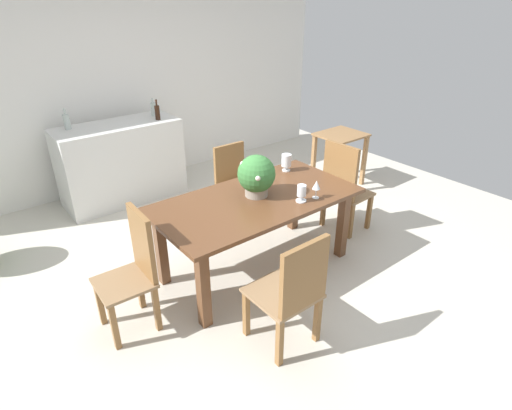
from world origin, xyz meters
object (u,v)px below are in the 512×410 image
(wine_bottle_green, at_px, (157,112))
(wine_glass, at_px, (316,186))
(chair_near_left, at_px, (293,290))
(chair_foot_end, at_px, (343,184))
(flower_centerpiece, at_px, (256,175))
(wine_bottle_tall, at_px, (153,109))
(chair_head_end, at_px, (134,267))
(wine_bottle_amber, at_px, (67,121))
(crystal_vase_center_near, at_px, (286,161))
(kitchen_counter, at_px, (122,163))
(chair_far_right, at_px, (235,180))
(side_table, at_px, (340,147))
(crystal_vase_left, at_px, (302,192))
(dining_table, at_px, (256,209))

(wine_bottle_green, bearing_deg, wine_glass, -83.03)
(chair_near_left, bearing_deg, chair_foot_end, -150.09)
(flower_centerpiece, relative_size, wine_bottle_tall, 1.73)
(chair_head_end, height_order, wine_glass, chair_head_end)
(wine_bottle_tall, bearing_deg, wine_bottle_amber, 175.86)
(wine_glass, height_order, wine_bottle_tall, wine_bottle_tall)
(wine_bottle_amber, bearing_deg, wine_bottle_green, -15.18)
(crystal_vase_center_near, distance_m, kitchen_counter, 2.24)
(chair_head_end, distance_m, chair_far_right, 1.88)
(chair_foot_end, xyz_separation_m, crystal_vase_center_near, (-0.56, 0.32, 0.31))
(chair_far_right, relative_size, side_table, 1.24)
(chair_near_left, xyz_separation_m, crystal_vase_center_near, (1.06, 1.26, 0.34))
(chair_head_end, distance_m, wine_glass, 1.69)
(chair_far_right, distance_m, kitchen_counter, 1.56)
(wine_bottle_tall, height_order, wine_bottle_amber, wine_bottle_amber)
(chair_head_end, bearing_deg, flower_centerpiece, 94.32)
(kitchen_counter, xyz_separation_m, wine_bottle_tall, (0.54, 0.06, 0.58))
(chair_near_left, height_order, wine_bottle_tall, wine_bottle_tall)
(chair_foot_end, bearing_deg, wine_bottle_green, 23.91)
(chair_head_end, xyz_separation_m, side_table, (3.33, 0.88, 0.01))
(chair_foot_end, relative_size, wine_bottle_amber, 4.26)
(wine_bottle_tall, bearing_deg, flower_centerpiece, -93.23)
(crystal_vase_center_near, bearing_deg, chair_near_left, -130.08)
(crystal_vase_center_near, bearing_deg, wine_bottle_amber, 126.03)
(crystal_vase_left, height_order, wine_bottle_tall, wine_bottle_tall)
(chair_near_left, bearing_deg, crystal_vase_left, -137.03)
(chair_near_left, relative_size, side_table, 1.33)
(chair_foot_end, distance_m, flower_centerpiece, 1.23)
(dining_table, bearing_deg, crystal_vase_center_near, 26.01)
(chair_head_end, relative_size, wine_bottle_green, 3.98)
(crystal_vase_left, bearing_deg, flower_centerpiece, 124.70)
(chair_far_right, bearing_deg, wine_bottle_green, 104.81)
(chair_head_end, relative_size, chair_far_right, 1.11)
(chair_head_end, relative_size, wine_glass, 5.93)
(chair_near_left, height_order, flower_centerpiece, flower_centerpiece)
(wine_bottle_tall, xyz_separation_m, side_table, (1.97, -1.46, -0.53))
(dining_table, distance_m, wine_bottle_tall, 2.38)
(chair_head_end, xyz_separation_m, wine_bottle_amber, (0.31, 2.41, 0.55))
(flower_centerpiece, distance_m, kitchen_counter, 2.31)
(chair_foot_end, height_order, wine_bottle_tall, wine_bottle_tall)
(crystal_vase_center_near, xyz_separation_m, wine_glass, (-0.22, -0.64, 0.01))
(chair_near_left, bearing_deg, wine_bottle_green, -100.34)
(crystal_vase_left, distance_m, wine_bottle_tall, 2.64)
(dining_table, bearing_deg, wine_bottle_amber, 110.17)
(crystal_vase_center_near, bearing_deg, chair_far_right, 109.20)
(dining_table, height_order, chair_far_right, chair_far_right)
(side_table, bearing_deg, chair_far_right, 177.87)
(chair_far_right, xyz_separation_m, wine_bottle_amber, (-1.31, 1.47, 0.59))
(dining_table, xyz_separation_m, kitchen_counter, (-0.38, 2.27, -0.16))
(wine_bottle_green, bearing_deg, crystal_vase_left, -86.48)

